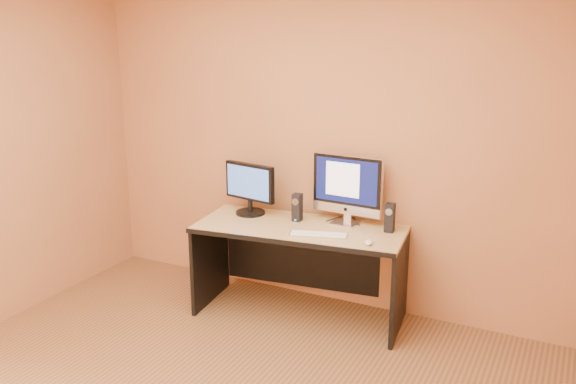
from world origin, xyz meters
TOP-DOWN VIEW (x-y plane):
  - walls at (0.00, 0.00)m, footprint 4.00×4.00m
  - desk at (-0.02, 1.62)m, footprint 1.63×0.87m
  - imac at (0.26, 1.83)m, footprint 0.57×0.23m
  - second_monitor at (-0.51, 1.73)m, footprint 0.50×0.31m
  - speaker_left at (-0.10, 1.73)m, footprint 0.07×0.07m
  - speaker_right at (0.62, 1.80)m, footprint 0.07×0.07m
  - keyboard at (0.19, 1.49)m, footprint 0.43×0.23m
  - mouse at (0.57, 1.48)m, footprint 0.08×0.11m
  - cable_a at (0.32, 1.91)m, footprint 0.13×0.18m
  - cable_b at (0.14, 1.89)m, footprint 0.07×0.17m

SIDE VIEW (x-z plane):
  - desk at x=-0.02m, z-range 0.00..0.72m
  - cable_a at x=0.32m, z-range 0.72..0.73m
  - cable_b at x=0.14m, z-range 0.72..0.73m
  - keyboard at x=0.19m, z-range 0.72..0.74m
  - mouse at x=0.57m, z-range 0.72..0.76m
  - speaker_left at x=-0.10m, z-range 0.72..0.94m
  - speaker_right at x=0.62m, z-range 0.72..0.94m
  - second_monitor at x=-0.51m, z-range 0.72..1.13m
  - imac at x=0.26m, z-range 0.72..1.26m
  - walls at x=0.00m, z-range 0.00..2.60m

